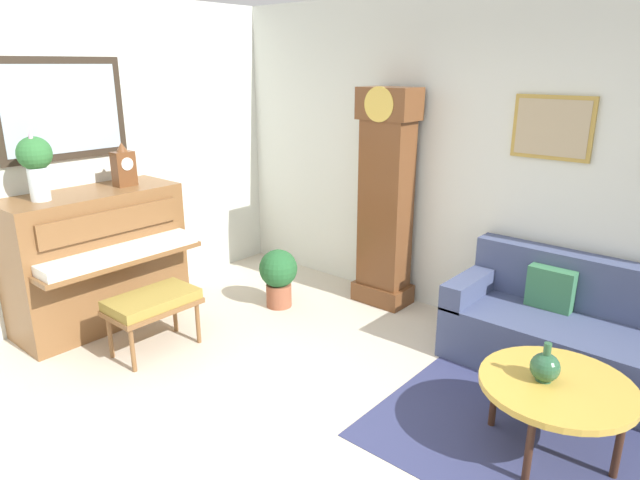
{
  "coord_description": "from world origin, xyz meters",
  "views": [
    {
      "loc": [
        2.2,
        -2.05,
        2.21
      ],
      "look_at": [
        -0.46,
        1.04,
        0.92
      ],
      "focal_mm": 31.2,
      "sensor_mm": 36.0,
      "label": 1
    }
  ],
  "objects_px": {
    "grandfather_clock": "(385,205)",
    "flower_vase": "(35,161)",
    "piano": "(98,258)",
    "couch": "(583,336)",
    "potted_plant": "(278,274)",
    "mantel_clock": "(124,166)",
    "piano_bench": "(153,304)",
    "green_jug": "(545,367)",
    "coffee_table": "(557,388)"
  },
  "relations": [
    {
      "from": "couch",
      "to": "coffee_table",
      "type": "height_order",
      "value": "couch"
    },
    {
      "from": "flower_vase",
      "to": "green_jug",
      "type": "height_order",
      "value": "flower_vase"
    },
    {
      "from": "piano",
      "to": "coffee_table",
      "type": "relative_size",
      "value": 1.64
    },
    {
      "from": "piano",
      "to": "flower_vase",
      "type": "distance_m",
      "value": 0.98
    },
    {
      "from": "flower_vase",
      "to": "green_jug",
      "type": "bearing_deg",
      "value": 18.65
    },
    {
      "from": "piano",
      "to": "grandfather_clock",
      "type": "distance_m",
      "value": 2.6
    },
    {
      "from": "piano",
      "to": "green_jug",
      "type": "xyz_separation_m",
      "value": [
        3.57,
        0.81,
        -0.06
      ]
    },
    {
      "from": "grandfather_clock",
      "to": "flower_vase",
      "type": "height_order",
      "value": "grandfather_clock"
    },
    {
      "from": "couch",
      "to": "potted_plant",
      "type": "bearing_deg",
      "value": -166.98
    },
    {
      "from": "couch",
      "to": "mantel_clock",
      "type": "xyz_separation_m",
      "value": [
        -3.5,
        -1.51,
        1.05
      ]
    },
    {
      "from": "couch",
      "to": "grandfather_clock",
      "type": "bearing_deg",
      "value": 175.47
    },
    {
      "from": "piano",
      "to": "mantel_clock",
      "type": "height_order",
      "value": "mantel_clock"
    },
    {
      "from": "grandfather_clock",
      "to": "potted_plant",
      "type": "distance_m",
      "value": 1.19
    },
    {
      "from": "couch",
      "to": "coffee_table",
      "type": "xyz_separation_m",
      "value": [
        0.14,
        -1.01,
        0.11
      ]
    },
    {
      "from": "piano_bench",
      "to": "green_jug",
      "type": "relative_size",
      "value": 2.92
    },
    {
      "from": "coffee_table",
      "to": "potted_plant",
      "type": "height_order",
      "value": "potted_plant"
    },
    {
      "from": "piano_bench",
      "to": "mantel_clock",
      "type": "bearing_deg",
      "value": 157.34
    },
    {
      "from": "piano",
      "to": "potted_plant",
      "type": "bearing_deg",
      "value": 52.92
    },
    {
      "from": "flower_vase",
      "to": "grandfather_clock",
      "type": "bearing_deg",
      "value": 55.76
    },
    {
      "from": "potted_plant",
      "to": "grandfather_clock",
      "type": "bearing_deg",
      "value": 47.32
    },
    {
      "from": "coffee_table",
      "to": "mantel_clock",
      "type": "height_order",
      "value": "mantel_clock"
    },
    {
      "from": "green_jug",
      "to": "piano_bench",
      "type": "bearing_deg",
      "value": -163.7
    },
    {
      "from": "piano",
      "to": "green_jug",
      "type": "distance_m",
      "value": 3.66
    },
    {
      "from": "piano_bench",
      "to": "grandfather_clock",
      "type": "relative_size",
      "value": 0.34
    },
    {
      "from": "coffee_table",
      "to": "green_jug",
      "type": "relative_size",
      "value": 3.67
    },
    {
      "from": "grandfather_clock",
      "to": "mantel_clock",
      "type": "height_order",
      "value": "grandfather_clock"
    },
    {
      "from": "piano",
      "to": "grandfather_clock",
      "type": "bearing_deg",
      "value": 50.74
    },
    {
      "from": "potted_plant",
      "to": "mantel_clock",
      "type": "bearing_deg",
      "value": -135.72
    },
    {
      "from": "piano_bench",
      "to": "green_jug",
      "type": "bearing_deg",
      "value": 16.3
    },
    {
      "from": "green_jug",
      "to": "potted_plant",
      "type": "height_order",
      "value": "green_jug"
    },
    {
      "from": "coffee_table",
      "to": "mantel_clock",
      "type": "relative_size",
      "value": 2.32
    },
    {
      "from": "green_jug",
      "to": "coffee_table",
      "type": "bearing_deg",
      "value": 20.28
    },
    {
      "from": "piano",
      "to": "flower_vase",
      "type": "relative_size",
      "value": 2.48
    },
    {
      "from": "piano",
      "to": "grandfather_clock",
      "type": "relative_size",
      "value": 0.71
    },
    {
      "from": "piano_bench",
      "to": "grandfather_clock",
      "type": "xyz_separation_m",
      "value": [
        0.83,
        2.0,
        0.56
      ]
    },
    {
      "from": "piano",
      "to": "piano_bench",
      "type": "bearing_deg",
      "value": -0.2
    },
    {
      "from": "flower_vase",
      "to": "potted_plant",
      "type": "xyz_separation_m",
      "value": [
        0.95,
        1.65,
        -1.18
      ]
    },
    {
      "from": "couch",
      "to": "piano",
      "type": "bearing_deg",
      "value": -152.21
    },
    {
      "from": "mantel_clock",
      "to": "flower_vase",
      "type": "bearing_deg",
      "value": -90.04
    },
    {
      "from": "piano_bench",
      "to": "coffee_table",
      "type": "bearing_deg",
      "value": 16.4
    },
    {
      "from": "green_jug",
      "to": "potted_plant",
      "type": "distance_m",
      "value": 2.67
    },
    {
      "from": "piano",
      "to": "mantel_clock",
      "type": "distance_m",
      "value": 0.83
    },
    {
      "from": "piano_bench",
      "to": "couch",
      "type": "bearing_deg",
      "value": 34.4
    },
    {
      "from": "mantel_clock",
      "to": "green_jug",
      "type": "bearing_deg",
      "value": 7.57
    },
    {
      "from": "piano",
      "to": "couch",
      "type": "relative_size",
      "value": 0.76
    },
    {
      "from": "coffee_table",
      "to": "flower_vase",
      "type": "distance_m",
      "value": 3.99
    },
    {
      "from": "piano",
      "to": "coffee_table",
      "type": "distance_m",
      "value": 3.74
    },
    {
      "from": "coffee_table",
      "to": "grandfather_clock",
      "type": "bearing_deg",
      "value": 150.02
    },
    {
      "from": "mantel_clock",
      "to": "flower_vase",
      "type": "xyz_separation_m",
      "value": [
        -0.0,
        -0.73,
        0.14
      ]
    },
    {
      "from": "grandfather_clock",
      "to": "coffee_table",
      "type": "relative_size",
      "value": 2.31
    }
  ]
}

